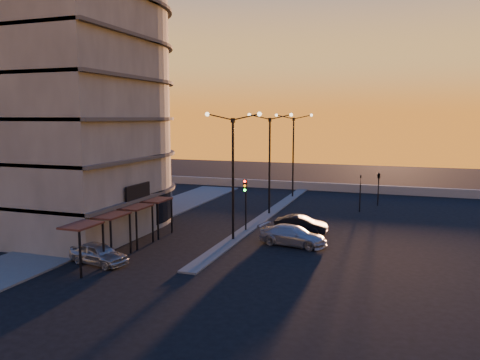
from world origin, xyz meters
name	(u,v)px	position (x,y,z in m)	size (l,w,h in m)	color
ground	(233,240)	(0.00, 0.00, 0.00)	(120.00, 120.00, 0.00)	black
sidewalk_west	(139,219)	(-10.50, 4.00, 0.06)	(5.00, 40.00, 0.12)	#4C4C4A
median	(269,214)	(0.00, 10.00, 0.06)	(1.20, 36.00, 0.12)	#4C4C4A
parapet	(319,187)	(2.00, 26.00, 0.50)	(44.00, 0.50, 1.00)	slate
building	(71,83)	(-14.00, 0.03, 11.91)	(14.35, 17.08, 25.00)	#605B55
streetlamp_near	(233,166)	(0.00, 0.00, 5.59)	(4.32, 0.32, 9.51)	black
streetlamp_mid	(270,155)	(0.00, 10.00, 5.59)	(4.32, 0.32, 9.51)	black
streetlamp_far	(293,149)	(0.00, 20.00, 5.59)	(4.32, 0.32, 9.51)	black
traffic_light_main	(245,196)	(0.00, 2.87, 2.89)	(0.28, 0.44, 4.25)	black
signal_east_a	(360,192)	(8.00, 14.00, 1.93)	(0.13, 0.16, 3.60)	black
signal_east_b	(379,176)	(9.50, 18.00, 3.10)	(0.42, 1.99, 3.60)	black
car_hatchback	(99,253)	(-6.02, -8.06, 0.68)	(1.61, 4.00, 1.36)	#929699
car_sedan	(301,224)	(4.29, 3.96, 0.68)	(1.44, 4.14, 1.36)	black
car_wagon	(293,235)	(4.50, 0.19, 0.71)	(2.00, 4.92, 1.43)	#9A9BA1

